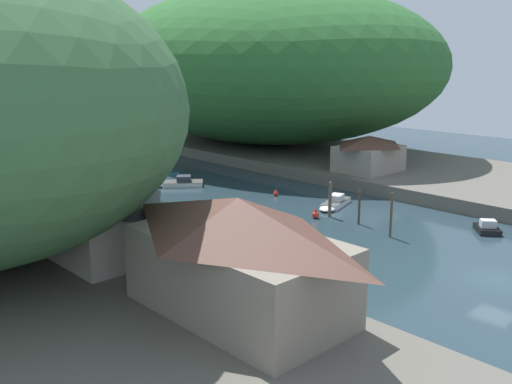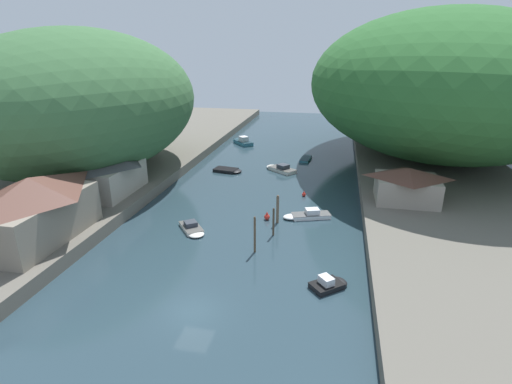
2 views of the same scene
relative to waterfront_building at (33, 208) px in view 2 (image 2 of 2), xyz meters
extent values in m
plane|color=#283D47|center=(17.14, 24.25, -4.47)|extent=(130.00, 130.00, 0.00)
cube|color=#666056|center=(-6.72, 24.25, -3.78)|extent=(22.00, 120.00, 1.37)
cube|color=#666056|center=(41.00, 24.25, -3.78)|extent=(22.00, 120.00, 1.37)
ellipsoid|color=#3D6B3D|center=(-7.82, 20.81, 6.61)|extent=(28.57, 39.99, 19.41)
ellipsoid|color=#2D662D|center=(42.10, 42.11, 8.24)|extent=(40.82, 57.15, 22.67)
cube|color=gray|center=(0.00, 0.00, -1.08)|extent=(6.15, 11.25, 4.04)
pyramid|color=brown|center=(0.00, 0.00, 1.91)|extent=(6.64, 12.15, 1.95)
cube|color=#B2A899|center=(-0.56, 12.86, -1.37)|extent=(6.24, 8.88, 3.46)
pyramid|color=#4C4C51|center=(-0.56, 12.86, 1.21)|extent=(6.74, 9.59, 1.70)
cube|color=gray|center=(34.82, 17.05, -1.65)|extent=(6.80, 5.49, 2.89)
pyramid|color=brown|center=(34.82, 17.05, 0.35)|extent=(7.34, 5.92, 1.12)
cube|color=silver|center=(12.08, 7.53, -4.29)|extent=(3.45, 3.78, 0.36)
ellipsoid|color=silver|center=(13.12, 6.17, -4.29)|extent=(2.35, 2.36, 0.36)
cube|color=#504E4A|center=(12.08, 7.53, -4.09)|extent=(3.52, 3.85, 0.03)
cube|color=#333842|center=(12.02, 7.61, -3.86)|extent=(1.69, 1.69, 0.50)
cube|color=black|center=(9.99, 28.46, -4.25)|extent=(3.77, 2.72, 0.43)
ellipsoid|color=black|center=(11.69, 28.17, -4.25)|extent=(2.05, 2.32, 0.43)
cube|color=black|center=(9.99, 28.46, -4.02)|extent=(3.85, 2.77, 0.03)
cube|color=white|center=(24.30, 13.16, -4.24)|extent=(4.54, 2.89, 0.46)
ellipsoid|color=white|center=(22.29, 12.47, -4.24)|extent=(2.50, 2.12, 0.46)
cube|color=#525252|center=(24.30, 13.16, -3.99)|extent=(4.63, 2.95, 0.03)
cube|color=silver|center=(24.43, 13.21, -3.70)|extent=(1.77, 1.54, 0.62)
cube|color=teal|center=(8.47, 46.67, -4.13)|extent=(4.59, 4.82, 0.67)
ellipsoid|color=teal|center=(6.93, 48.41, -4.13)|extent=(2.99, 3.02, 0.67)
cube|color=#132A33|center=(8.47, 46.67, -3.78)|extent=(4.69, 4.92, 0.03)
cube|color=silver|center=(8.56, 46.56, -3.31)|extent=(2.14, 2.16, 0.97)
cube|color=black|center=(26.58, -0.72, -4.25)|extent=(2.96, 2.86, 0.43)
ellipsoid|color=black|center=(27.52, 0.07, -4.25)|extent=(1.97, 2.01, 0.43)
cube|color=black|center=(26.58, -0.72, -4.02)|extent=(3.02, 2.92, 0.03)
cube|color=silver|center=(26.52, -0.77, -3.72)|extent=(1.41, 1.45, 0.64)
cube|color=teal|center=(21.59, 37.53, -4.29)|extent=(1.84, 3.93, 0.36)
ellipsoid|color=teal|center=(21.78, 39.43, -4.29)|extent=(1.57, 2.03, 0.36)
cube|color=#132A33|center=(21.59, 37.53, -4.09)|extent=(1.88, 4.01, 0.03)
cube|color=silver|center=(18.64, 30.16, -4.21)|extent=(4.68, 4.28, 0.52)
ellipsoid|color=silver|center=(16.92, 31.50, -4.21)|extent=(2.90, 2.86, 0.52)
cube|color=#504E4A|center=(18.64, 30.16, -3.93)|extent=(4.78, 4.37, 0.03)
cube|color=#333842|center=(18.74, 30.07, -3.62)|extent=(2.08, 2.06, 0.65)
cylinder|color=brown|center=(19.71, 4.00, -2.71)|extent=(0.21, 0.21, 3.52)
sphere|color=brown|center=(19.71, 4.00, -0.91)|extent=(0.19, 0.19, 0.19)
cylinder|color=#4C3D2D|center=(20.84, 7.90, -3.02)|extent=(0.21, 0.21, 2.89)
sphere|color=#4C3D2D|center=(20.84, 7.90, -1.54)|extent=(0.19, 0.19, 0.19)
cylinder|color=brown|center=(20.78, 11.05, -2.94)|extent=(0.30, 0.30, 3.06)
sphere|color=brown|center=(20.78, 11.05, -1.35)|extent=(0.27, 0.27, 0.27)
sphere|color=red|center=(19.52, 11.62, -4.14)|extent=(0.64, 0.64, 0.64)
cone|color=red|center=(19.52, 11.62, -3.66)|extent=(0.32, 0.32, 0.32)
sphere|color=red|center=(22.89, 19.90, -4.21)|extent=(0.51, 0.51, 0.51)
cone|color=red|center=(22.89, 19.90, -3.83)|extent=(0.25, 0.25, 0.25)
cylinder|color=#282D3D|center=(1.85, -2.11, -2.67)|extent=(0.13, 0.13, 0.85)
cylinder|color=#282D3D|center=(1.91, -1.94, -2.67)|extent=(0.13, 0.13, 0.85)
cube|color=navy|center=(1.88, -2.03, -1.94)|extent=(0.34, 0.43, 0.62)
sphere|color=tan|center=(1.88, -2.03, -1.52)|extent=(0.22, 0.22, 0.22)
cylinder|color=#282D3D|center=(2.57, -2.68, -2.67)|extent=(0.13, 0.13, 0.85)
cylinder|color=#282D3D|center=(2.53, -2.50, -2.67)|extent=(0.13, 0.13, 0.85)
cube|color=navy|center=(2.55, -2.59, -1.94)|extent=(0.30, 0.42, 0.62)
sphere|color=#9E7051|center=(2.55, -2.59, -1.52)|extent=(0.22, 0.22, 0.22)
camera|label=1|loc=(-17.76, -20.02, 9.58)|focal=40.00mm
camera|label=2|loc=(26.58, -28.71, 13.77)|focal=28.00mm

